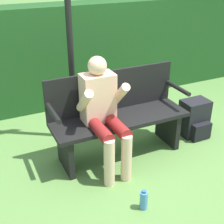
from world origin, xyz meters
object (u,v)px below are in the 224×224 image
Objects in this scene: park_bench at (118,115)px; water_bottle at (144,200)px; signpost at (69,27)px; backpack at (195,119)px; person_seated at (103,110)px.

water_bottle is at bearing -101.87° from park_bench.
signpost is (-0.14, 1.47, 1.29)m from water_bottle.
signpost is at bearing 95.33° from water_bottle.
signpost is at bearing 157.06° from backpack.
park_bench is 0.34m from person_seated.
backpack is 0.20× the size of signpost.
signpost is (-1.40, 0.59, 1.17)m from backpack.
person_seated is at bearing -148.16° from park_bench.
signpost reaches higher than park_bench.
park_bench is 1.10m from backpack.
signpost reaches higher than person_seated.
person_seated is 0.99m from signpost.
signpost is (-0.09, 0.67, 0.72)m from person_seated.
backpack is at bearing -3.82° from park_bench.
park_bench is 1.10m from signpost.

